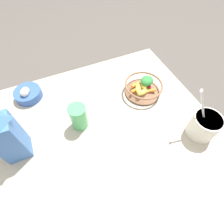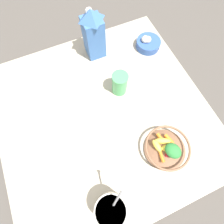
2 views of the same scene
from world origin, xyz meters
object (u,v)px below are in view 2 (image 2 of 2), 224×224
yogurt_tub (111,210)px  spice_jar (17,123)px  garlic_bowl (148,43)px  milk_carton (93,34)px  fruit_bowl (167,148)px  drinking_cup (120,83)px

yogurt_tub → spice_jar: yogurt_tub is taller
garlic_bowl → milk_carton: bearing=-15.3°
spice_jar → garlic_bowl: bearing=-167.7°
fruit_bowl → drinking_cup: 0.36m
fruit_bowl → drinking_cup: size_ratio=1.55×
garlic_bowl → spice_jar: bearing=12.3°
milk_carton → garlic_bowl: 0.32m
spice_jar → milk_carton: bearing=-153.3°
milk_carton → drinking_cup: bearing=94.7°
yogurt_tub → garlic_bowl: size_ratio=1.82×
yogurt_tub → drinking_cup: 0.53m
fruit_bowl → spice_jar: (0.57, -0.38, -0.02)m
milk_carton → yogurt_tub: size_ratio=1.10×
milk_carton → yogurt_tub: 0.78m
milk_carton → garlic_bowl: bearing=164.7°
fruit_bowl → milk_carton: size_ratio=0.72×
fruit_bowl → drinking_cup: (0.06, -0.36, 0.03)m
milk_carton → drinking_cup: size_ratio=2.14×
milk_carton → spice_jar: bearing=26.7°
fruit_bowl → spice_jar: fruit_bowl is taller
fruit_bowl → milk_carton: (0.08, -0.63, 0.10)m
fruit_bowl → yogurt_tub: bearing=20.1°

